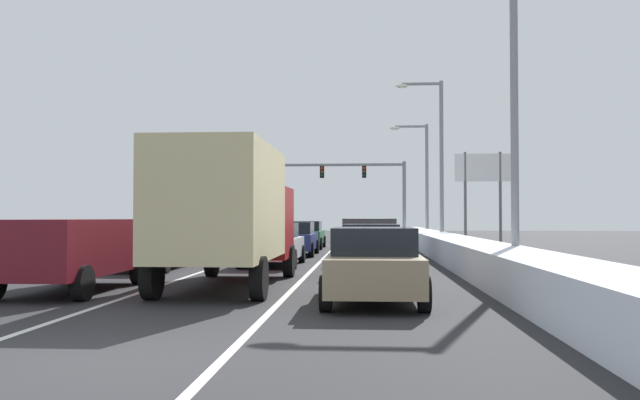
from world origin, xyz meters
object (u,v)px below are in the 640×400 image
Objects in this scene: sedan_navy_center_lane_third at (294,238)px; street_lamp_right_far at (422,171)px; sedan_tan_right_lane_nearest at (373,264)px; suv_silver_right_lane_fourth at (365,232)px; street_lamp_right_near at (502,99)px; street_lamp_right_mid at (436,149)px; traffic_light_gantry at (356,180)px; sedan_green_center_lane_fourth at (306,235)px; sedan_white_center_lane_second at (273,244)px; roadside_sign_right at (483,178)px; suv_maroon_left_lane_nearest at (74,248)px; sedan_black_left_lane_second at (152,246)px; suv_gray_left_lane_fourth at (236,231)px; box_truck_center_lane_nearest at (229,210)px; sedan_gray_right_lane_second at (371,249)px; suv_charcoal_right_lane_third at (369,235)px; suv_tan_left_lane_third at (208,234)px.

street_lamp_right_far is (7.15, 16.46, 4.15)m from sedan_navy_center_lane_third.
sedan_tan_right_lane_nearest is 0.92× the size of suv_silver_right_lane_fourth.
street_lamp_right_near is 0.91× the size of street_lamp_right_mid.
street_lamp_right_far reaches higher than traffic_light_gantry.
street_lamp_right_near is (7.11, -17.27, 4.31)m from sedan_green_center_lane_fourth.
sedan_white_center_lane_second is 1.00× the size of sedan_navy_center_lane_third.
sedan_tan_right_lane_nearest is 26.05m from roadside_sign_right.
street_lamp_right_mid is (7.14, 7.38, 4.75)m from sedan_navy_center_lane_third.
sedan_white_center_lane_second is 0.92× the size of suv_maroon_left_lane_nearest.
sedan_black_left_lane_second is 12.38m from suv_gray_left_lane_fourth.
sedan_white_center_lane_second is 0.53× the size of street_lamp_right_near.
sedan_navy_center_lane_third is at bearing 89.44° from box_truck_center_lane_nearest.
traffic_light_gantry reaches higher than sedan_navy_center_lane_third.
street_lamp_right_far is at bearing -55.76° from traffic_light_gantry.
street_lamp_right_mid is at bearing 54.95° from sedan_black_left_lane_second.
traffic_light_gantry is at bearing 91.43° from sedan_gray_right_lane_second.
sedan_black_left_lane_second is at bearing -146.26° from suv_charcoal_right_lane_third.
suv_silver_right_lane_fourth is at bearing 90.74° from sedan_gray_right_lane_second.
sedan_gray_right_lane_second is at bearing -43.31° from sedan_white_center_lane_second.
sedan_gray_right_lane_second is at bearing -88.57° from traffic_light_gantry.
street_lamp_right_near reaches higher than street_lamp_right_far.
box_truck_center_lane_nearest reaches higher than sedan_gray_right_lane_second.
street_lamp_right_mid reaches higher than sedan_black_left_lane_second.
roadside_sign_right is at bearing -69.42° from street_lamp_right_far.
sedan_white_center_lane_second is (-3.44, 3.25, 0.00)m from sedan_gray_right_lane_second.
suv_tan_left_lane_third is at bearing 86.06° from sedan_black_left_lane_second.
sedan_white_center_lane_second is 4.20m from sedan_black_left_lane_second.
suv_tan_left_lane_third is 0.45× the size of traffic_light_gantry.
street_lamp_right_far is 8.14m from roadside_sign_right.
street_lamp_right_mid reaches higher than suv_charcoal_right_lane_third.
suv_charcoal_right_lane_third is at bearing -71.16° from sedan_green_center_lane_fourth.
sedan_white_center_lane_second is 18.58m from roadside_sign_right.
suv_maroon_left_lane_nearest reaches higher than sedan_gray_right_lane_second.
street_lamp_right_near reaches higher than sedan_green_center_lane_fourth.
suv_gray_left_lane_fourth is at bearing 170.10° from suv_silver_right_lane_fourth.
sedan_white_center_lane_second is 1.00× the size of sedan_green_center_lane_fourth.
box_truck_center_lane_nearest is at bearing -130.30° from sedan_gray_right_lane_second.
traffic_light_gantry is at bearing 83.80° from sedan_navy_center_lane_third.
sedan_tan_right_lane_nearest and sedan_white_center_lane_second have the same top height.
traffic_light_gantry is at bearing 72.56° from suv_gray_left_lane_fourth.
sedan_gray_right_lane_second is at bearing -89.26° from suv_silver_right_lane_fourth.
street_lamp_right_near is (10.46, -8.58, 4.06)m from suv_tan_left_lane_third.
suv_silver_right_lane_fourth is 0.60× the size of street_lamp_right_far.
sedan_gray_right_lane_second is at bearing -70.79° from sedan_navy_center_lane_third.
sedan_tan_right_lane_nearest is at bearing -104.91° from roadside_sign_right.
roadside_sign_right reaches higher than box_truck_center_lane_nearest.
suv_maroon_left_lane_nearest is at bearing -90.67° from suv_tan_left_lane_third.
sedan_white_center_lane_second and sedan_navy_center_lane_third have the same top height.
suv_charcoal_right_lane_third is at bearing 58.54° from suv_maroon_left_lane_nearest.
sedan_green_center_lane_fourth is 0.92× the size of suv_tan_left_lane_third.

